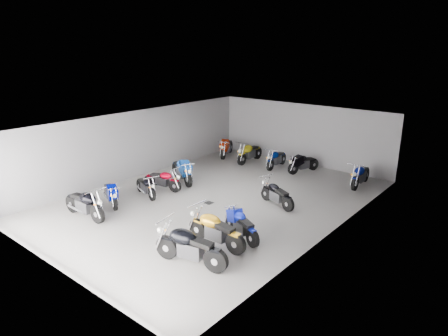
{
  "coord_description": "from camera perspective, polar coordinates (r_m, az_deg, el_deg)",
  "views": [
    {
      "loc": [
        10.09,
        -11.7,
        6.14
      ],
      "look_at": [
        -0.53,
        1.11,
        1.0
      ],
      "focal_mm": 32.0,
      "sensor_mm": 36.0,
      "label": 1
    }
  ],
  "objects": [
    {
      "name": "ceiling",
      "position": [
        15.72,
        -1.1,
        6.46
      ],
      "size": [
        10.0,
        14.0,
        0.04
      ],
      "primitive_type": "cube",
      "color": "black",
      "rests_on": "wall_back"
    },
    {
      "name": "motorcycle_back_c",
      "position": [
        20.92,
        7.48,
        1.34
      ],
      "size": [
        0.45,
        2.03,
        0.89
      ],
      "rotation": [
        0.0,
        0.0,
        3.24
      ],
      "color": "black",
      "rests_on": "ground"
    },
    {
      "name": "motorcycle_back_f",
      "position": [
        19.03,
        18.93,
        -0.97
      ],
      "size": [
        0.46,
        2.16,
        0.95
      ],
      "rotation": [
        0.0,
        0.0,
        3.21
      ],
      "color": "black",
      "rests_on": "ground"
    },
    {
      "name": "motorcycle_left_d",
      "position": [
        17.74,
        -8.77,
        -1.7
      ],
      "size": [
        1.92,
        0.57,
        0.85
      ],
      "rotation": [
        0.0,
        0.0,
        -1.35
      ],
      "color": "black",
      "rests_on": "ground"
    },
    {
      "name": "motorcycle_right_a",
      "position": [
        11.75,
        -4.94,
        -11.18
      ],
      "size": [
        2.37,
        0.7,
        1.05
      ],
      "rotation": [
        0.0,
        0.0,
        1.78
      ],
      "color": "black",
      "rests_on": "ground"
    },
    {
      "name": "drain_grate",
      "position": [
        16.27,
        -2.19,
        -4.99
      ],
      "size": [
        0.32,
        0.32,
        0.01
      ],
      "primitive_type": "cube",
      "color": "black",
      "rests_on": "ground"
    },
    {
      "name": "motorcycle_back_d",
      "position": [
        20.37,
        11.24,
        0.66
      ],
      "size": [
        0.73,
        1.9,
        0.86
      ],
      "rotation": [
        0.0,
        0.0,
        2.83
      ],
      "color": "black",
      "rests_on": "ground"
    },
    {
      "name": "ground",
      "position": [
        16.62,
        -1.04,
        -4.51
      ],
      "size": [
        14.0,
        14.0,
        0.0
      ],
      "primitive_type": "plane",
      "color": "gray",
      "rests_on": "ground"
    },
    {
      "name": "motorcycle_left_b",
      "position": [
        16.57,
        -15.88,
        -3.53
      ],
      "size": [
        1.85,
        0.9,
        0.86
      ],
      "rotation": [
        0.0,
        0.0,
        -1.98
      ],
      "color": "black",
      "rests_on": "ground"
    },
    {
      "name": "motorcycle_right_c",
      "position": [
        13.28,
        2.44,
        -8.09
      ],
      "size": [
        1.89,
        0.85,
        0.87
      ],
      "rotation": [
        0.0,
        0.0,
        1.19
      ],
      "color": "black",
      "rests_on": "ground"
    },
    {
      "name": "motorcycle_right_e",
      "position": [
        16.01,
        7.5,
        -3.74
      ],
      "size": [
        1.89,
        0.74,
        0.86
      ],
      "rotation": [
        0.0,
        0.0,
        1.25
      ],
      "color": "black",
      "rests_on": "ground"
    },
    {
      "name": "wall_left",
      "position": [
        19.62,
        -12.22,
        3.4
      ],
      "size": [
        0.1,
        14.0,
        3.2
      ],
      "primitive_type": "cube",
      "color": "slate",
      "rests_on": "ground"
    },
    {
      "name": "motorcycle_back_a",
      "position": [
        22.92,
        0.37,
        3.01
      ],
      "size": [
        1.05,
        2.09,
        0.98
      ],
      "rotation": [
        0.0,
        0.0,
        3.57
      ],
      "color": "black",
      "rests_on": "ground"
    },
    {
      "name": "motorcycle_back_b",
      "position": [
        21.76,
        3.66,
        2.21
      ],
      "size": [
        0.46,
        2.23,
        0.98
      ],
      "rotation": [
        0.0,
        0.0,
        3.19
      ],
      "color": "black",
      "rests_on": "ground"
    },
    {
      "name": "motorcycle_right_b",
      "position": [
        12.74,
        -1.24,
        -8.87
      ],
      "size": [
        2.28,
        0.44,
        1.0
      ],
      "rotation": [
        0.0,
        0.0,
        1.56
      ],
      "color": "black",
      "rests_on": "ground"
    },
    {
      "name": "motorcycle_left_e",
      "position": [
        18.65,
        -6.02,
        -0.33
      ],
      "size": [
        2.2,
        1.11,
        1.03
      ],
      "rotation": [
        0.0,
        0.0,
        -2.0
      ],
      "color": "black",
      "rests_on": "ground"
    },
    {
      "name": "wall_right",
      "position": [
        13.54,
        15.22,
        -3.05
      ],
      "size": [
        0.1,
        14.0,
        3.2
      ],
      "primitive_type": "cube",
      "color": "slate",
      "rests_on": "ground"
    },
    {
      "name": "motorcycle_left_c",
      "position": [
        17.14,
        -11.09,
        -2.58
      ],
      "size": [
        1.8,
        0.67,
        0.81
      ],
      "rotation": [
        0.0,
        0.0,
        -1.87
      ],
      "color": "black",
      "rests_on": "ground"
    },
    {
      "name": "motorcycle_left_a",
      "position": [
        15.59,
        -19.29,
        -4.86
      ],
      "size": [
        2.29,
        0.46,
        1.01
      ],
      "rotation": [
        0.0,
        0.0,
        -1.55
      ],
      "color": "black",
      "rests_on": "ground"
    },
    {
      "name": "wall_back",
      "position": [
        21.72,
        11.1,
        4.78
      ],
      "size": [
        10.0,
        0.1,
        3.2
      ],
      "primitive_type": "cube",
      "color": "slate",
      "rests_on": "ground"
    }
  ]
}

